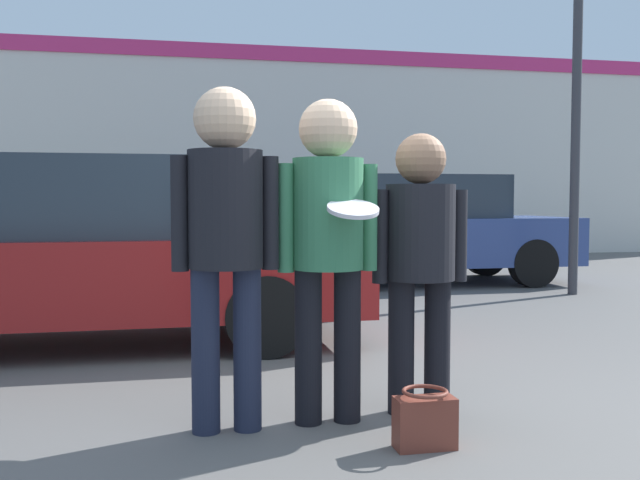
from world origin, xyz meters
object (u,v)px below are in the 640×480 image
person_left (226,223)px  shrub (74,236)px  street_lamp (593,5)px  parked_car_near (78,253)px  person_right (420,247)px  parked_car_far (424,230)px  handbag (425,420)px  person_middle_with_frisbee (328,228)px

person_left → shrub: size_ratio=1.66×
person_left → street_lamp: (5.03, 4.56, 2.60)m
parked_car_near → street_lamp: bearing=18.1°
street_lamp → person_right: bearing=-131.4°
parked_car_far → handbag: (-2.42, -6.60, -0.64)m
parked_car_far → shrub: 6.84m
person_right → shrub: bearing=107.3°
person_middle_with_frisbee → street_lamp: 6.88m
person_middle_with_frisbee → parked_car_near: (-1.61, 2.53, -0.30)m
person_left → parked_car_far: size_ratio=0.43×
handbag → person_right: bearing=72.9°
person_middle_with_frisbee → handbag: person_middle_with_frisbee is taller
person_middle_with_frisbee → person_right: size_ratio=1.10×
parked_car_near → person_middle_with_frisbee: bearing=-57.6°
parked_car_far → handbag: parked_car_far is taller
person_right → parked_car_far: 6.43m
parked_car_near → person_right: bearing=-48.6°
parked_car_near → parked_car_far: (4.41, 3.56, 0.01)m
street_lamp → shrub: bearing=140.9°
person_middle_with_frisbee → parked_car_far: person_middle_with_frisbee is taller
parked_car_near → handbag: (1.99, -3.04, -0.64)m
person_left → parked_car_near: 2.79m
person_middle_with_frisbee → parked_car_far: bearing=65.3°
parked_car_far → parked_car_near: bearing=-141.1°
person_left → street_lamp: 7.27m
parked_car_near → handbag: 3.69m
person_middle_with_frisbee → parked_car_far: size_ratio=0.42×
person_right → person_middle_with_frisbee: bearing=-172.0°
person_left → person_middle_with_frisbee: (0.56, 0.03, -0.03)m
person_left → person_middle_with_frisbee: 0.56m
person_left → person_middle_with_frisbee: person_left is taller
person_right → parked_car_far: (2.24, 6.02, -0.17)m
person_left → person_middle_with_frisbee: size_ratio=1.02×
person_left → parked_car_near: bearing=112.3°
person_left → shrub: person_left is taller
handbag → parked_car_near: bearing=123.2°
person_middle_with_frisbee → handbag: 1.13m
parked_car_far → street_lamp: 3.71m
person_right → street_lamp: 6.53m
parked_car_far → shrub: parked_car_far is taller
shrub → handbag: (2.99, -10.78, -0.40)m
shrub → handbag: 11.19m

